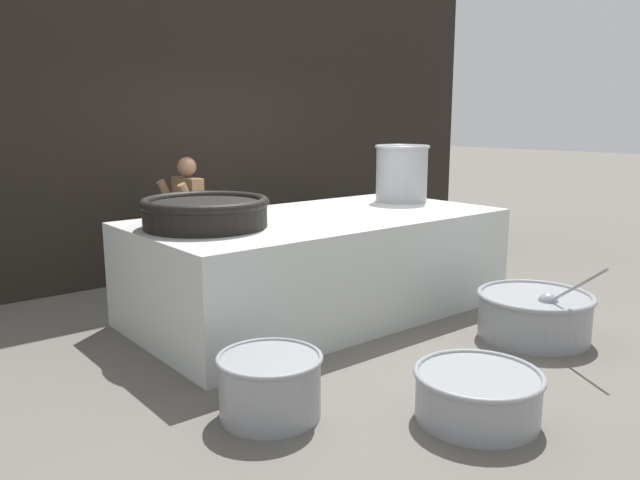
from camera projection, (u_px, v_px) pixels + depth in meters
name	position (u px, v px, depth m)	size (l,w,h in m)	color
ground_plane	(320.00, 312.00, 6.06)	(60.00, 60.00, 0.00)	#666059
back_wall	(197.00, 99.00, 7.43)	(9.20, 0.24, 4.16)	black
hearth_platform	(320.00, 264.00, 5.97)	(3.49, 1.79, 0.95)	silver
giant_wok_near	(205.00, 211.00, 5.22)	(1.07, 1.07, 0.25)	black
stock_pot	(402.00, 172.00, 6.83)	(0.60, 0.60, 0.62)	#9E9EA3
cook	(188.00, 221.00, 6.57)	(0.35, 0.53, 1.45)	#8C6647
prep_bowl_vegetables	(534.00, 313.00, 5.31)	(0.97, 1.22, 0.79)	gray
prep_bowl_meat	(270.00, 383.00, 3.91)	(0.67, 0.67, 0.40)	gray
prep_bowl_extra	(478.00, 393.00, 3.87)	(0.81, 0.81, 0.31)	gray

